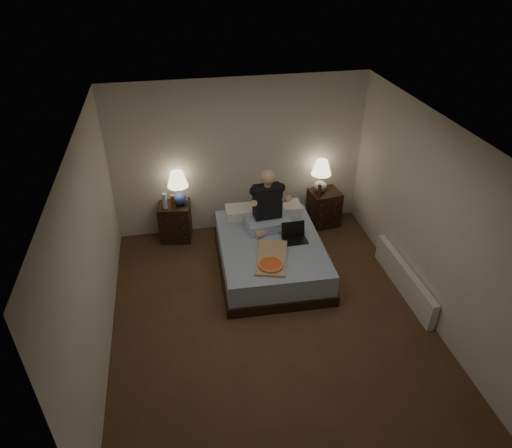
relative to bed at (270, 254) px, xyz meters
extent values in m
cube|color=brown|center=(-0.23, -0.98, -0.24)|extent=(4.00, 4.50, 0.00)
cube|color=white|center=(-0.23, -0.98, 2.26)|extent=(4.00, 4.50, 0.00)
cube|color=beige|center=(-0.23, 1.27, 1.01)|extent=(4.00, 0.00, 2.50)
cube|color=beige|center=(-0.23, -3.23, 1.01)|extent=(4.00, 0.00, 2.50)
cube|color=beige|center=(-2.23, -0.98, 1.01)|extent=(0.00, 4.50, 2.50)
cube|color=beige|center=(1.77, -0.98, 1.01)|extent=(0.00, 4.50, 2.50)
cube|color=#5070A1|center=(0.00, 0.00, 0.00)|extent=(1.51, 1.97, 0.48)
cube|color=black|center=(-1.33, 1.07, 0.07)|extent=(0.54, 0.49, 0.62)
cube|color=black|center=(1.15, 1.02, 0.07)|extent=(0.53, 0.48, 0.62)
cylinder|color=white|center=(-1.45, 0.98, 0.51)|extent=(0.07, 0.07, 0.25)
cylinder|color=#A3A49F|center=(-1.14, 1.03, 0.43)|extent=(0.07, 0.07, 0.10)
cylinder|color=#5C310D|center=(-1.33, 0.95, 0.50)|extent=(0.06, 0.06, 0.23)
cylinder|color=#54290C|center=(1.00, 0.89, 0.49)|extent=(0.06, 0.06, 0.23)
cube|color=silver|center=(1.70, -0.85, -0.04)|extent=(0.10, 1.60, 0.40)
camera|label=1|loc=(-1.25, -5.25, 3.98)|focal=32.00mm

